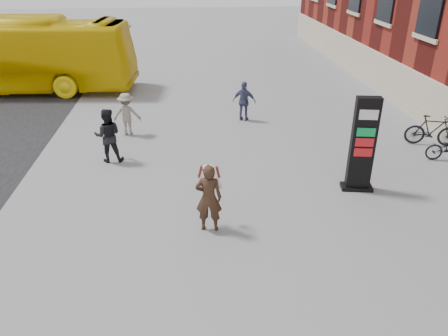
{
  "coord_description": "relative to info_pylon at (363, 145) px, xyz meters",
  "views": [
    {
      "loc": [
        0.09,
        -8.89,
        6.13
      ],
      "look_at": [
        0.94,
        1.15,
        1.17
      ],
      "focal_mm": 35.0,
      "sensor_mm": 36.0,
      "label": 1
    }
  ],
  "objects": [
    {
      "name": "bus",
      "position": [
        -13.65,
        11.33,
        0.38
      ],
      "size": [
        12.76,
        3.95,
        3.5
      ],
      "primitive_type": "imported",
      "rotation": [
        0.0,
        0.0,
        1.49
      ],
      "color": "yellow",
      "rests_on": "road"
    },
    {
      "name": "pedestrian_b",
      "position": [
        -7.05,
        4.89,
        -0.58
      ],
      "size": [
        1.04,
        0.61,
        1.59
      ],
      "primitive_type": "imported",
      "rotation": [
        0.0,
        0.0,
        3.12
      ],
      "color": "gray",
      "rests_on": "ground"
    },
    {
      "name": "pedestrian_c",
      "position": [
        -2.52,
        6.05,
        -0.57
      ],
      "size": [
        1.01,
        0.69,
        1.6
      ],
      "primitive_type": "imported",
      "rotation": [
        0.0,
        0.0,
        2.79
      ],
      "color": "#414769",
      "rests_on": "ground"
    },
    {
      "name": "pedestrian_a",
      "position": [
        -7.38,
        2.55,
        -0.48
      ],
      "size": [
        0.9,
        0.72,
        1.78
      ],
      "primitive_type": "imported",
      "rotation": [
        0.0,
        0.0,
        3.2
      ],
      "color": "black",
      "rests_on": "ground"
    },
    {
      "name": "woman",
      "position": [
        -4.36,
        -1.69,
        -0.47
      ],
      "size": [
        0.72,
        0.66,
        1.76
      ],
      "rotation": [
        0.0,
        0.0,
        3.02
      ],
      "color": "black",
      "rests_on": "ground"
    },
    {
      "name": "bike_7",
      "position": [
        3.75,
        2.93,
        -0.82
      ],
      "size": [
        1.89,
        0.99,
        1.09
      ],
      "primitive_type": "imported",
      "rotation": [
        0.0,
        0.0,
        1.29
      ],
      "color": "black",
      "rests_on": "ground"
    },
    {
      "name": "info_pylon",
      "position": [
        0.0,
        0.0,
        0.0
      ],
      "size": [
        0.94,
        0.57,
        2.75
      ],
      "rotation": [
        0.0,
        0.0,
        -0.15
      ],
      "color": "black",
      "rests_on": "ground"
    },
    {
      "name": "ground",
      "position": [
        -4.85,
        -1.84,
        -1.37
      ],
      "size": [
        100.0,
        100.0,
        0.0
      ],
      "primitive_type": "plane",
      "color": "#9E9EA3"
    }
  ]
}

